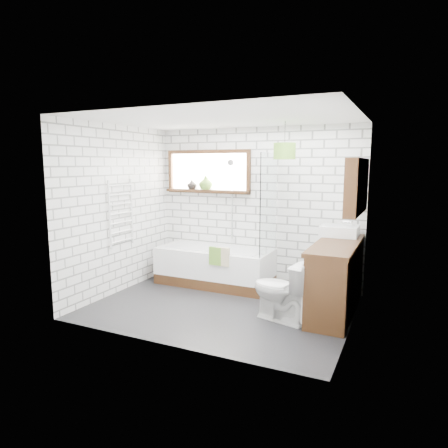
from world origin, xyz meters
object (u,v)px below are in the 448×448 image
at_px(toilet, 281,290).
at_px(pendant, 285,151).
at_px(bathtub, 215,266).
at_px(basin, 340,231).
at_px(vanity, 336,278).

height_order(toilet, pendant, pendant).
height_order(bathtub, pendant, pendant).
distance_m(basin, pendant, 1.36).
distance_m(bathtub, toilet, 1.74).
xyz_separation_m(bathtub, pendant, (1.20, -0.28, 1.80)).
bearing_deg(bathtub, vanity, -12.21).
xyz_separation_m(bathtub, toilet, (1.42, -1.00, 0.09)).
relative_size(basin, pendant, 1.67).
distance_m(vanity, basin, 0.74).
relative_size(vanity, toilet, 2.09).
xyz_separation_m(vanity, toilet, (-0.56, -0.58, -0.08)).
relative_size(bathtub, pendant, 6.08).
xyz_separation_m(vanity, basin, (-0.06, 0.50, 0.54)).
relative_size(bathtub, toilet, 2.35).
height_order(bathtub, basin, basin).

